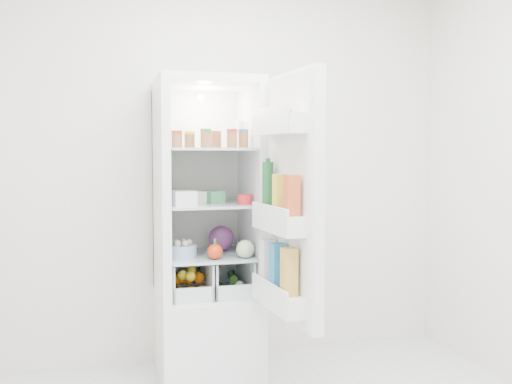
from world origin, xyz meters
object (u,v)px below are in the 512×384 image
object	(u,v)px
refrigerator	(206,266)
red_cabbage	(221,239)
mushroom_bowl	(183,251)
fridge_door	(289,204)

from	to	relation	value
refrigerator	red_cabbage	distance (m)	0.19
red_cabbage	mushroom_bowl	bearing A→B (deg)	-147.83
mushroom_bowl	fridge_door	distance (m)	0.76
refrigerator	fridge_door	world-z (taller)	refrigerator
refrigerator	fridge_door	distance (m)	0.83
mushroom_bowl	fridge_door	bearing A→B (deg)	-45.37
mushroom_bowl	fridge_door	xyz separation A→B (m)	(0.49, -0.49, 0.31)
mushroom_bowl	red_cabbage	bearing A→B (deg)	32.17
refrigerator	red_cabbage	xyz separation A→B (m)	(0.10, 0.02, 0.16)
red_cabbage	fridge_door	size ratio (longest dim) A/B	0.12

